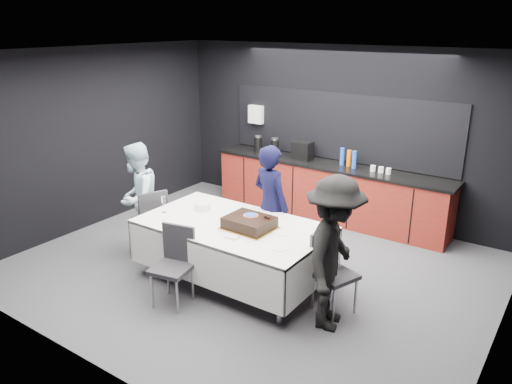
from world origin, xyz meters
TOP-DOWN VIEW (x-y plane):
  - ground at (0.00, 0.00)m, footprint 6.00×6.00m
  - room_shell at (0.00, 0.00)m, footprint 6.04×5.04m
  - kitchenette at (-0.02, 2.22)m, footprint 4.10×0.64m
  - party_table at (0.00, -0.40)m, footprint 2.32×1.32m
  - cake_assembly at (0.25, -0.41)m, footprint 0.61×0.50m
  - plate_stack at (-0.61, -0.25)m, footprint 0.22×0.22m
  - loose_plate_near at (-0.35, -0.83)m, footprint 0.18×0.18m
  - loose_plate_right_a at (0.65, -0.31)m, footprint 0.22×0.22m
  - loose_plate_right_b at (0.85, -0.67)m, footprint 0.20×0.20m
  - loose_plate_far at (0.09, 0.12)m, footprint 0.20×0.20m
  - fork_pile at (0.25, -0.75)m, footprint 0.17×0.12m
  - champagne_flute at (-0.97, -0.61)m, footprint 0.06×0.06m
  - chair_left at (-1.46, -0.38)m, footprint 0.55×0.55m
  - chair_right at (1.29, -0.29)m, footprint 0.54×0.54m
  - chair_near at (-0.27, -1.17)m, footprint 0.50×0.50m
  - person_center at (0.10, 0.30)m, footprint 0.68×0.53m
  - person_left at (-1.66, -0.43)m, footprint 0.82×0.92m
  - person_right at (1.46, -0.59)m, footprint 0.86×1.21m

SIDE VIEW (x-z plane):
  - ground at x=0.00m, z-range 0.00..0.00m
  - chair_left at x=-1.46m, z-range 0.07..1.00m
  - chair_right at x=1.29m, z-range 0.07..1.00m
  - chair_near at x=-0.27m, z-range 0.07..1.00m
  - kitchenette at x=-0.02m, z-range -0.48..1.57m
  - party_table at x=0.00m, z-range 0.25..1.03m
  - loose_plate_near at x=-0.35m, z-range 0.78..0.79m
  - loose_plate_right_a at x=0.65m, z-range 0.78..0.79m
  - loose_plate_right_b at x=0.85m, z-range 0.78..0.79m
  - loose_plate_far at x=0.09m, z-range 0.78..0.79m
  - person_left at x=-1.66m, z-range 0.00..1.57m
  - fork_pile at x=0.25m, z-range 0.78..0.80m
  - person_center at x=0.10m, z-range 0.00..1.65m
  - plate_stack at x=-0.61m, z-range 0.78..0.88m
  - person_right at x=1.46m, z-range 0.00..1.70m
  - cake_assembly at x=0.25m, z-range 0.76..0.94m
  - champagne_flute at x=-0.97m, z-range 0.83..1.05m
  - room_shell at x=0.00m, z-range 0.45..3.27m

